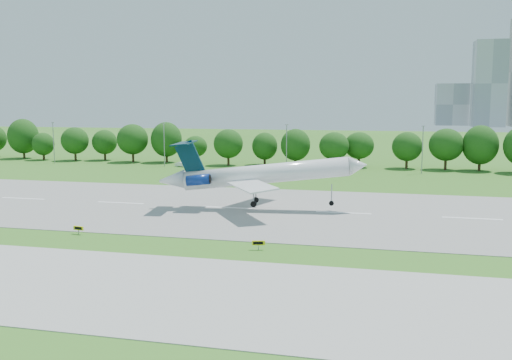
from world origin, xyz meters
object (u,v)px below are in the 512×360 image
at_px(airliner, 255,174).
at_px(service_vehicle_a, 182,164).
at_px(service_vehicle_b, 317,171).
at_px(taxi_sign_left, 78,228).

bearing_deg(airliner, service_vehicle_a, 113.39).
height_order(service_vehicle_a, service_vehicle_b, service_vehicle_a).
bearing_deg(airliner, service_vehicle_b, 77.61).
relative_size(taxi_sign_left, service_vehicle_b, 0.44).
bearing_deg(service_vehicle_b, taxi_sign_left, 142.64).
distance_m(airliner, taxi_sign_left, 30.92).
bearing_deg(service_vehicle_a, airliner, -131.09).
distance_m(airliner, service_vehicle_b, 52.07).
height_order(taxi_sign_left, service_vehicle_b, service_vehicle_b).
xyz_separation_m(airliner, service_vehicle_a, (-35.16, 57.69, -5.44)).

